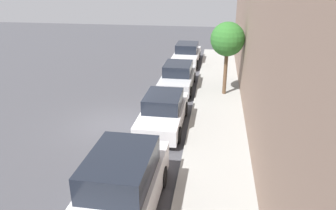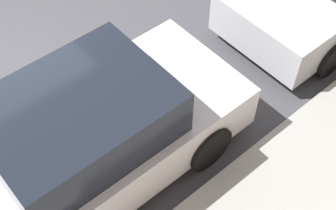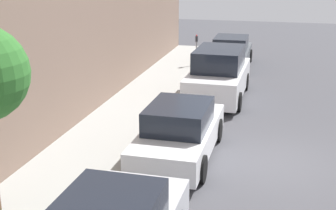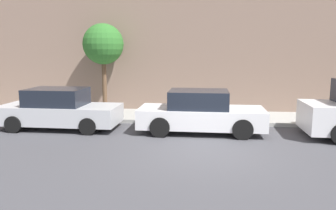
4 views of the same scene
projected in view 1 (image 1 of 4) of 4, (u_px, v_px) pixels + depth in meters
ground_plane at (113, 125)px, 15.16m from camera, size 60.00×60.00×0.00m
sidewalk at (217, 130)px, 14.47m from camera, size 2.55×32.00×0.15m
parked_suv_second at (122, 187)px, 9.27m from camera, size 2.08×4.83×1.98m
parked_sedan_third at (163, 112)px, 14.77m from camera, size 1.92×4.51×1.54m
parked_sedan_fourth at (178, 77)px, 19.67m from camera, size 1.92×4.52×1.54m
parked_sedan_fifth at (187, 54)px, 25.10m from camera, size 1.92×4.53×1.54m
street_tree at (228, 40)px, 17.50m from camera, size 1.83×1.83×4.01m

